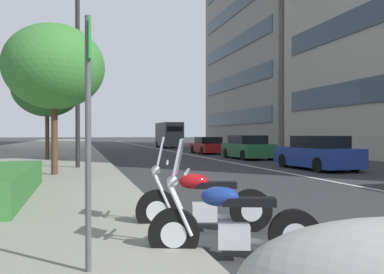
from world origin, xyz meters
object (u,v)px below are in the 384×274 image
(street_lamp_with_banners, at_px, (85,49))
(street_tree_mid_sidewalk, at_px, (47,88))
(parking_sign_by_curb, at_px, (88,118))
(delivery_van_ahead, at_px, (169,134))
(motorcycle_by_sign_pole, at_px, (230,224))
(car_lead_in_lane, at_px, (208,146))
(car_approaching_light, at_px, (318,154))
(street_tree_near_plaza_corner, at_px, (54,67))
(motorcycle_under_tarp, at_px, (202,203))
(car_mid_block_traffic, at_px, (247,148))

(street_lamp_with_banners, distance_m, street_tree_mid_sidewalk, 6.31)
(parking_sign_by_curb, bearing_deg, delivery_van_ahead, -13.36)
(motorcycle_by_sign_pole, xyz_separation_m, parking_sign_by_curb, (-0.40, 1.67, 1.25))
(motorcycle_by_sign_pole, height_order, car_lead_in_lane, motorcycle_by_sign_pole)
(car_approaching_light, height_order, car_lead_in_lane, car_approaching_light)
(delivery_van_ahead, relative_size, street_lamp_with_banners, 0.66)
(street_tree_near_plaza_corner, bearing_deg, motorcycle_under_tarp, -162.46)
(motorcycle_by_sign_pole, height_order, delivery_van_ahead, delivery_van_ahead)
(motorcycle_under_tarp, height_order, car_approaching_light, motorcycle_under_tarp)
(delivery_van_ahead, xyz_separation_m, street_tree_near_plaza_corner, (-30.10, 10.53, 2.32))
(car_lead_in_lane, height_order, parking_sign_by_curb, parking_sign_by_curb)
(car_lead_in_lane, xyz_separation_m, street_tree_mid_sidewalk, (-6.87, 11.39, 3.44))
(motorcycle_by_sign_pole, bearing_deg, delivery_van_ahead, -82.73)
(car_lead_in_lane, bearing_deg, car_approaching_light, -179.18)
(street_tree_mid_sidewalk, bearing_deg, delivery_van_ahead, -28.18)
(parking_sign_by_curb, xyz_separation_m, street_lamp_with_banners, (13.20, -0.12, 3.38))
(motorcycle_under_tarp, xyz_separation_m, car_approaching_light, (9.35, -8.09, 0.23))
(car_lead_in_lane, distance_m, street_tree_near_plaza_corner, 19.13)
(motorcycle_under_tarp, distance_m, car_mid_block_traffic, 18.87)
(motorcycle_by_sign_pole, xyz_separation_m, motorcycle_under_tarp, (1.46, -0.08, 0.01))
(delivery_van_ahead, height_order, street_tree_near_plaza_corner, street_tree_near_plaza_corner)
(motorcycle_by_sign_pole, height_order, street_tree_mid_sidewalk, street_tree_mid_sidewalk)
(motorcycle_by_sign_pole, bearing_deg, street_lamp_with_banners, -64.64)
(motorcycle_under_tarp, xyz_separation_m, street_tree_near_plaza_corner, (8.48, 2.68, 3.37))
(motorcycle_under_tarp, distance_m, street_lamp_with_banners, 12.36)
(motorcycle_under_tarp, height_order, car_lead_in_lane, motorcycle_under_tarp)
(parking_sign_by_curb, xyz_separation_m, street_tree_mid_sidewalk, (19.13, 1.81, 2.37))
(parking_sign_by_curb, bearing_deg, car_mid_block_traffic, -27.59)
(parking_sign_by_curb, bearing_deg, street_tree_mid_sidewalk, 5.41)
(car_mid_block_traffic, xyz_separation_m, parking_sign_by_curb, (-18.89, 9.87, 1.00))
(parking_sign_by_curb, distance_m, street_tree_near_plaza_corner, 10.59)
(delivery_van_ahead, relative_size, parking_sign_by_curb, 2.12)
(car_mid_block_traffic, bearing_deg, car_approaching_light, 178.59)
(car_lead_in_lane, bearing_deg, parking_sign_by_curb, 159.58)
(motorcycle_by_sign_pole, distance_m, street_tree_near_plaza_corner, 10.81)
(car_approaching_light, height_order, street_tree_mid_sidewalk, street_tree_mid_sidewalk)
(car_approaching_light, height_order, street_tree_near_plaza_corner, street_tree_near_plaza_corner)
(car_approaching_light, bearing_deg, street_tree_near_plaza_corner, 93.16)
(motorcycle_under_tarp, relative_size, street_tree_near_plaza_corner, 0.41)
(car_approaching_light, bearing_deg, street_lamp_with_banners, 76.90)
(car_lead_in_lane, xyz_separation_m, street_lamp_with_banners, (-12.79, 9.45, 4.45))
(car_mid_block_traffic, xyz_separation_m, street_tree_mid_sidewalk, (0.24, 11.68, 3.37))
(motorcycle_under_tarp, relative_size, parking_sign_by_curb, 0.82)
(motorcycle_under_tarp, xyz_separation_m, car_lead_in_lane, (24.14, -7.83, 0.17))
(car_mid_block_traffic, height_order, car_lead_in_lane, car_mid_block_traffic)
(car_approaching_light, height_order, parking_sign_by_curb, parking_sign_by_curb)
(car_lead_in_lane, bearing_deg, motorcycle_by_sign_pole, 162.64)
(motorcycle_under_tarp, distance_m, car_approaching_light, 12.36)
(delivery_van_ahead, bearing_deg, street_tree_mid_sidewalk, 150.69)
(motorcycle_by_sign_pole, distance_m, car_approaching_light, 13.55)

